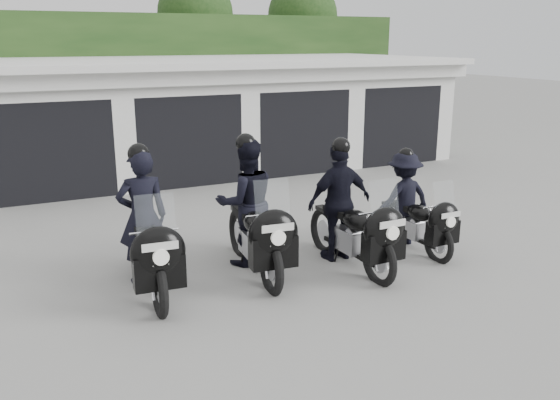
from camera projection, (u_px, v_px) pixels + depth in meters
name	position (u px, v px, depth m)	size (l,w,h in m)	color
ground	(293.00, 259.00, 9.74)	(80.00, 80.00, 0.00)	gray
garage_block	(162.00, 116.00, 16.37)	(16.40, 6.80, 2.96)	silver
background_vegetation	(134.00, 60.00, 20.40)	(20.00, 3.90, 5.80)	#1B3814
police_bike_a	(147.00, 233.00, 8.34)	(0.85, 2.46, 2.14)	black
police_bike_b	(251.00, 212.00, 9.13)	(1.05, 2.49, 2.17)	black
police_bike_c	(346.00, 210.00, 9.36)	(1.14, 2.38, 2.07)	black
police_bike_d	(409.00, 205.00, 10.14)	(1.06, 2.03, 1.76)	black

